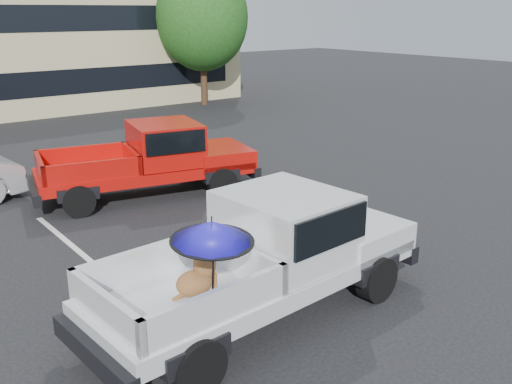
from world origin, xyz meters
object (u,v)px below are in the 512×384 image
tree_right (202,17)px  silver_pickup (275,248)px  tree_back (78,12)px  red_pickup (160,156)px

tree_right → silver_pickup: (-10.40, -17.99, -3.16)m
tree_back → silver_pickup: bearing=-105.9°
tree_right → tree_back: tree_back is taller
tree_right → red_pickup: bearing=-127.5°
tree_right → red_pickup: tree_right is taller
tree_right → silver_pickup: bearing=-120.0°
tree_right → silver_pickup: 21.02m
tree_right → red_pickup: size_ratio=1.16×
silver_pickup → tree_back: bearing=70.4°
red_pickup → silver_pickup: bearing=-90.5°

